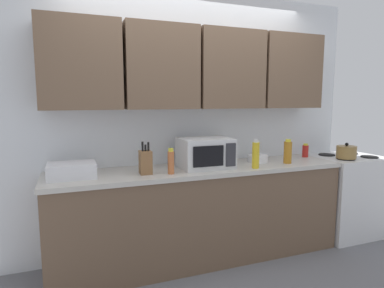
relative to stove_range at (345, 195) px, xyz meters
The scene contains 12 objects.
wall_back_with_cabinets 2.13m from the stove_range, behind, with size 3.67×0.38×2.60m.
counter_run 1.79m from the stove_range, behind, with size 2.80×0.63×0.90m.
stove_range is the anchor object (origin of this frame).
kettle 0.57m from the stove_range, 140.53° to the right, with size 0.20×0.20×0.17m.
microwave 1.85m from the stove_range, behind, with size 0.48×0.37×0.28m.
dish_rack 2.98m from the stove_range, behind, with size 0.38×0.30×0.12m, color silver.
knife_block 2.40m from the stove_range, behind, with size 0.10×0.12×0.28m.
bottle_spice_jar 2.21m from the stove_range, behind, with size 0.06×0.06×0.22m.
bottle_amber_vinegar 1.06m from the stove_range, behind, with size 0.08×0.08×0.24m.
bottle_yellow_mustard 1.46m from the stove_range, behind, with size 0.07×0.07×0.27m.
bottle_red_sauce 0.72m from the stove_range, 164.59° to the left, with size 0.07×0.07×0.15m.
bowl_ceramic_small 1.24m from the stove_range, behind, with size 0.21×0.21×0.08m, color silver.
Camera 1 is at (-1.15, -3.10, 1.53)m, focal length 30.52 mm.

